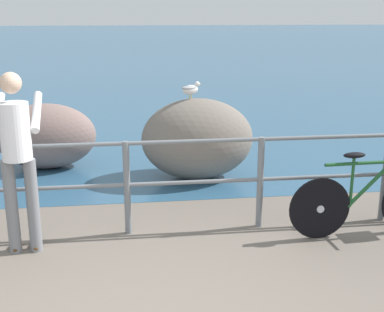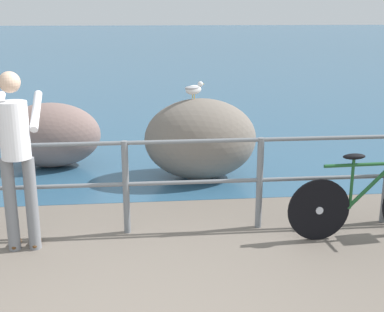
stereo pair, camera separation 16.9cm
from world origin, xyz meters
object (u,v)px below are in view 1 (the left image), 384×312
Objects in this scene: bicycle at (380,192)px; breakwater_boulder_main at (197,139)px; person_at_railing at (18,155)px; breakwater_boulder_left at (46,136)px; seagull at (191,89)px.

breakwater_boulder_main reaches higher than bicycle.
person_at_railing is 2.93m from breakwater_boulder_left.
seagull is (-1.75, 2.16, 0.82)m from bicycle.
bicycle is 3.71m from person_at_railing.
person_at_railing reaches higher than breakwater_boulder_left.
seagull reaches higher than breakwater_boulder_left.
bicycle is 1.07× the size of breakwater_boulder_main.
seagull is at bearing 126.27° from bicycle.
breakwater_boulder_main is 1.05× the size of breakwater_boulder_left.
breakwater_boulder_left is (-2.21, 0.79, -0.08)m from breakwater_boulder_main.
person_at_railing is 1.19× the size of breakwater_boulder_left.
person_at_railing is at bearing -86.38° from breakwater_boulder_left.
breakwater_boulder_left is (-0.18, 2.88, -0.50)m from person_at_railing.
bicycle is 4.85m from breakwater_boulder_left.
breakwater_boulder_left is 4.64× the size of seagull.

